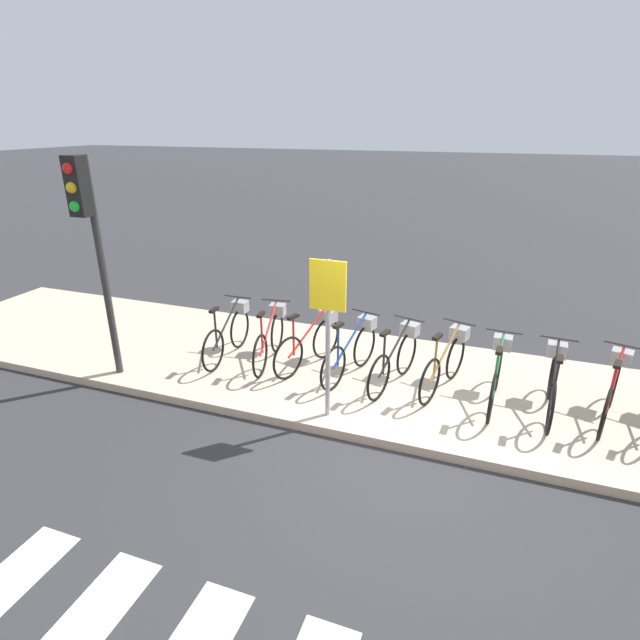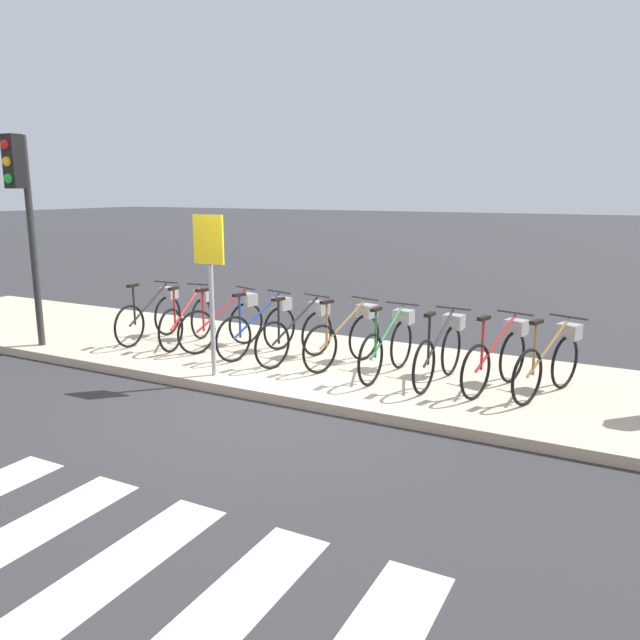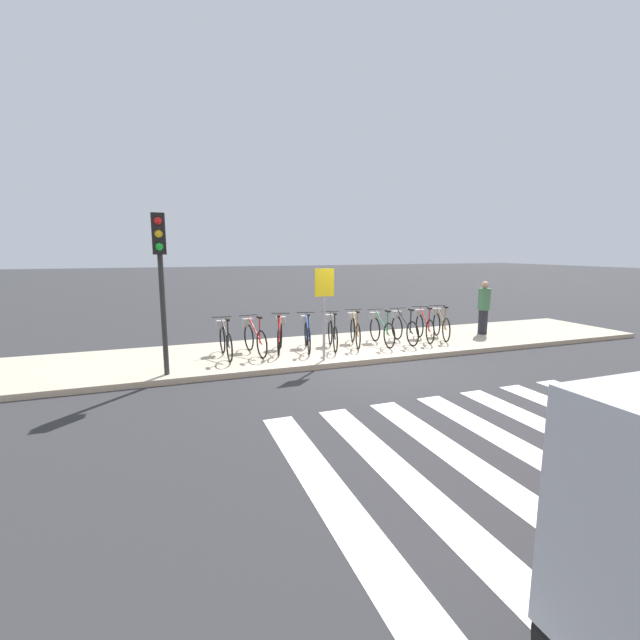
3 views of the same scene
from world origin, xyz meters
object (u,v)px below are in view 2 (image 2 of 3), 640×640
object	(u,v)px
parked_bicycle_2	(227,320)
parked_bicycle_8	(499,354)
sign_post	(210,267)
parked_bicycle_7	(441,349)
parked_bicycle_9	(551,359)
parked_bicycle_4	(300,331)
parked_bicycle_3	(262,326)
traffic_light	(21,196)
parked_bicycle_1	(190,317)
parked_bicycle_6	(390,342)
parked_bicycle_5	(348,334)
parked_bicycle_0	(153,313)

from	to	relation	value
parked_bicycle_2	parked_bicycle_8	world-z (taller)	same
parked_bicycle_2	sign_post	world-z (taller)	sign_post
parked_bicycle_7	parked_bicycle_9	xyz separation A→B (m)	(1.26, 0.11, 0.00)
parked_bicycle_4	parked_bicycle_7	distance (m)	2.01
parked_bicycle_3	traffic_light	xyz separation A→B (m)	(-3.29, -1.22, 1.81)
sign_post	parked_bicycle_8	bearing A→B (deg)	18.86
parked_bicycle_3	traffic_light	world-z (taller)	traffic_light
parked_bicycle_8	parked_bicycle_9	size ratio (longest dim) A/B	1.02
parked_bicycle_1	parked_bicycle_4	size ratio (longest dim) A/B	1.02
parked_bicycle_2	parked_bicycle_7	world-z (taller)	same
parked_bicycle_2	parked_bicycle_6	distance (m)	2.66
parked_bicycle_8	sign_post	xyz separation A→B (m)	(-3.33, -1.14, 0.97)
parked_bicycle_2	parked_bicycle_6	world-z (taller)	same
parked_bicycle_3	parked_bicycle_6	size ratio (longest dim) A/B	0.98
parked_bicycle_4	traffic_light	size ratio (longest dim) A/B	0.48
parked_bicycle_1	sign_post	distance (m)	2.03
parked_bicycle_2	parked_bicycle_4	size ratio (longest dim) A/B	0.98
parked_bicycle_7	traffic_light	bearing A→B (deg)	-169.19
parked_bicycle_5	parked_bicycle_8	size ratio (longest dim) A/B	1.00
parked_bicycle_4	traffic_light	distance (m)	4.49
parked_bicycle_7	parked_bicycle_3	bearing A→B (deg)	178.15
parked_bicycle_1	parked_bicycle_5	xyz separation A→B (m)	(2.64, 0.04, 0.00)
parked_bicycle_2	parked_bicycle_3	world-z (taller)	same
parked_bicycle_4	traffic_light	xyz separation A→B (m)	(-3.94, -1.18, 1.81)
parked_bicycle_7	sign_post	world-z (taller)	sign_post
parked_bicycle_6	parked_bicycle_9	xyz separation A→B (m)	(1.93, 0.11, 0.00)
parked_bicycle_4	parked_bicycle_8	world-z (taller)	same
parked_bicycle_5	sign_post	bearing A→B (deg)	-136.85
parked_bicycle_3	parked_bicycle_7	bearing A→B (deg)	-1.85
parked_bicycle_9	sign_post	distance (m)	4.20
parked_bicycle_9	parked_bicycle_2	bearing A→B (deg)	179.37
parked_bicycle_3	parked_bicycle_6	xyz separation A→B (m)	(1.98, -0.08, 0.00)
parked_bicycle_4	sign_post	world-z (taller)	sign_post
parked_bicycle_2	parked_bicycle_4	distance (m)	1.32
parked_bicycle_0	parked_bicycle_4	distance (m)	2.65
parked_bicycle_0	parked_bicycle_8	size ratio (longest dim) A/B	1.03
parked_bicycle_5	sign_post	world-z (taller)	sign_post
parked_bicycle_2	sign_post	distance (m)	1.71
parked_bicycle_2	parked_bicycle_5	distance (m)	1.99
parked_bicycle_2	sign_post	xyz separation A→B (m)	(0.67, -1.24, 0.97)
parked_bicycle_1	traffic_light	xyz separation A→B (m)	(-1.97, -1.24, 1.81)
parked_bicycle_1	traffic_light	distance (m)	2.95
parked_bicycle_5	parked_bicycle_8	bearing A→B (deg)	-2.63
parked_bicycle_1	parked_bicycle_8	size ratio (longest dim) A/B	1.03
parked_bicycle_8	parked_bicycle_9	xyz separation A→B (m)	(0.58, 0.05, 0.00)
parked_bicycle_1	parked_bicycle_3	size ratio (longest dim) A/B	1.02
parked_bicycle_6	traffic_light	world-z (taller)	traffic_light
parked_bicycle_1	parked_bicycle_4	bearing A→B (deg)	-1.85
parked_bicycle_8	parked_bicycle_6	bearing A→B (deg)	-177.64
parked_bicycle_2	parked_bicycle_9	xyz separation A→B (m)	(4.59, -0.05, 0.00)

